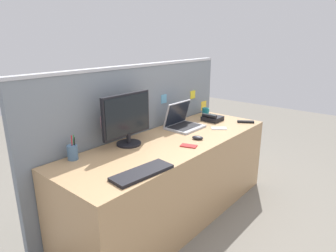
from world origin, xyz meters
TOP-DOWN VIEW (x-y plane):
  - ground_plane at (0.00, 0.00)m, footprint 10.00×10.00m
  - desk at (0.00, 0.00)m, footprint 2.14×0.73m
  - cubicle_divider at (0.00, 0.40)m, footprint 2.35×0.08m
  - desktop_monitor at (-0.32, 0.22)m, footprint 0.49×0.21m
  - laptop at (0.35, 0.17)m, footprint 0.34×0.28m
  - desk_phone at (0.76, 0.07)m, footprint 0.18×0.18m
  - keyboard_main at (-0.64, -0.27)m, footprint 0.45×0.20m
  - computer_mouse_right_hand at (0.16, -0.15)m, footprint 0.09×0.11m
  - pen_cup at (-0.79, 0.29)m, footprint 0.08×0.08m
  - cell_phone_red_case at (-0.03, -0.20)m, footprint 0.11×0.15m
  - cell_phone_white_slab at (0.56, -0.13)m, footprint 0.15×0.16m
  - tv_remote at (0.92, -0.24)m, footprint 0.13×0.17m
  - coffee_mug at (0.89, 0.24)m, footprint 0.11×0.08m

SIDE VIEW (x-z plane):
  - ground_plane at x=0.00m, z-range 0.00..0.00m
  - desk at x=0.00m, z-range 0.00..0.73m
  - cubicle_divider at x=0.00m, z-range 0.00..1.36m
  - cell_phone_red_case at x=-0.03m, z-range 0.73..0.74m
  - cell_phone_white_slab at x=0.56m, z-range 0.73..0.74m
  - tv_remote at x=0.92m, z-range 0.73..0.75m
  - keyboard_main at x=-0.64m, z-range 0.73..0.75m
  - computer_mouse_right_hand at x=0.16m, z-range 0.73..0.76m
  - desk_phone at x=0.76m, z-range 0.72..0.80m
  - coffee_mug at x=0.89m, z-range 0.73..0.82m
  - pen_cup at x=-0.79m, z-range 0.69..0.88m
  - laptop at x=0.35m, z-range 0.66..0.92m
  - desktop_monitor at x=-0.32m, z-range 0.74..1.17m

